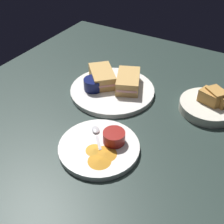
% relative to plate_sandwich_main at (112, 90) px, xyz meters
% --- Properties ---
extents(ground_plane, '(1.10, 1.10, 0.03)m').
position_rel_plate_sandwich_main_xyz_m(ground_plane, '(0.04, 0.06, -0.02)').
color(ground_plane, '#283833').
extents(plate_sandwich_main, '(0.29, 0.29, 0.02)m').
position_rel_plate_sandwich_main_xyz_m(plate_sandwich_main, '(0.00, 0.00, 0.00)').
color(plate_sandwich_main, white).
rests_on(plate_sandwich_main, ground_plane).
extents(sandwich_half_near, '(0.15, 0.12, 0.05)m').
position_rel_plate_sandwich_main_xyz_m(sandwich_half_near, '(-0.04, 0.04, 0.03)').
color(sandwich_half_near, tan).
rests_on(sandwich_half_near, plate_sandwich_main).
extents(sandwich_half_far, '(0.15, 0.14, 0.05)m').
position_rel_plate_sandwich_main_xyz_m(sandwich_half_far, '(-0.02, -0.05, 0.03)').
color(sandwich_half_far, tan).
rests_on(sandwich_half_far, plate_sandwich_main).
extents(ramekin_dark_sauce, '(0.07, 0.07, 0.04)m').
position_rel_plate_sandwich_main_xyz_m(ramekin_dark_sauce, '(0.04, -0.06, 0.03)').
color(ramekin_dark_sauce, '#0C144C').
rests_on(ramekin_dark_sauce, plate_sandwich_main).
extents(spoon_by_dark_ramekin, '(0.06, 0.09, 0.01)m').
position_rel_plate_sandwich_main_xyz_m(spoon_by_dark_ramekin, '(0.01, -0.01, 0.01)').
color(spoon_by_dark_ramekin, silver).
rests_on(spoon_by_dark_ramekin, plate_sandwich_main).
extents(plate_chips_companion, '(0.22, 0.22, 0.02)m').
position_rel_plate_sandwich_main_xyz_m(plate_chips_companion, '(0.26, 0.11, 0.00)').
color(plate_chips_companion, white).
rests_on(plate_chips_companion, ground_plane).
extents(ramekin_light_gravy, '(0.06, 0.06, 0.03)m').
position_rel_plate_sandwich_main_xyz_m(ramekin_light_gravy, '(0.23, 0.14, 0.03)').
color(ramekin_light_gravy, maroon).
rests_on(ramekin_light_gravy, plate_chips_companion).
extents(spoon_by_gravy_ramekin, '(0.08, 0.08, 0.01)m').
position_rel_plate_sandwich_main_xyz_m(spoon_by_gravy_ramekin, '(0.22, 0.08, 0.01)').
color(spoon_by_gravy_ramekin, silver).
rests_on(spoon_by_gravy_ramekin, plate_chips_companion).
extents(plantain_chip_scatter, '(0.11, 0.11, 0.01)m').
position_rel_plate_sandwich_main_xyz_m(plantain_chip_scatter, '(0.29, 0.13, 0.01)').
color(plantain_chip_scatter, orange).
rests_on(plantain_chip_scatter, plate_chips_companion).
extents(bread_basket_rear, '(0.18, 0.18, 0.08)m').
position_rel_plate_sandwich_main_xyz_m(bread_basket_rear, '(-0.07, 0.32, 0.02)').
color(bread_basket_rear, silver).
rests_on(bread_basket_rear, ground_plane).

